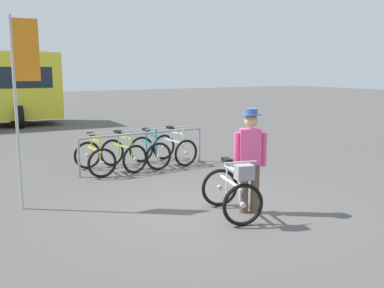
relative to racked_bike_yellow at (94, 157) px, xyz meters
The scene contains 9 objects.
ground_plane 3.68m from the racked_bike_yellow, 75.49° to the right, with size 80.00×80.00×0.00m, color #514F4C.
bike_rack_rail 1.21m from the racked_bike_yellow, ahead, with size 3.21×0.15×0.88m.
racked_bike_yellow is the anchor object (origin of this frame).
racked_bike_lime 0.70m from the racked_bike_yellow, ahead, with size 0.83×1.17×0.97m.
racked_bike_teal 1.40m from the racked_bike_yellow, ahead, with size 0.69×1.10×0.97m.
racked_bike_white 2.10m from the racked_bike_yellow, ahead, with size 0.74×1.14×0.97m.
featured_bicycle 4.15m from the racked_bike_yellow, 77.28° to the right, with size 0.91×1.25×0.97m.
person_with_featured_bike 4.24m from the racked_bike_yellow, 72.15° to the right, with size 0.47×0.35×1.72m.
banner_flag 3.19m from the racked_bike_yellow, 133.27° to the right, with size 0.45×0.05×3.20m.
Camera 1 is at (-4.03, -6.00, 2.35)m, focal length 41.25 mm.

